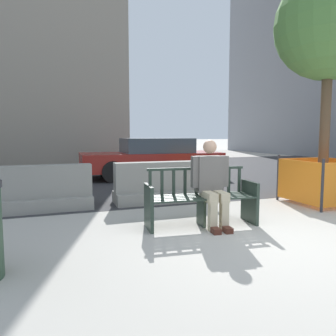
# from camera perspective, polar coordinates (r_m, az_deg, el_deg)

# --- Properties ---
(ground_plane) EXTENTS (200.00, 200.00, 0.00)m
(ground_plane) POSITION_cam_1_polar(r_m,az_deg,el_deg) (4.57, 21.98, -12.36)
(ground_plane) COLOR #B7B2A8
(street_asphalt) EXTENTS (120.00, 12.00, 0.01)m
(street_asphalt) POSITION_cam_1_polar(r_m,az_deg,el_deg) (12.35, -6.00, -0.72)
(street_asphalt) COLOR #333335
(street_asphalt) RESTS_ON ground
(street_bench) EXTENTS (1.73, 0.68, 0.88)m
(street_bench) POSITION_cam_1_polar(r_m,az_deg,el_deg) (5.08, 5.72, -5.54)
(street_bench) COLOR #28382D
(street_bench) RESTS_ON ground
(seated_person) EXTENTS (0.59, 0.75, 1.31)m
(seated_person) POSITION_cam_1_polar(r_m,az_deg,el_deg) (5.03, 7.56, -2.28)
(seated_person) COLOR #66605B
(seated_person) RESTS_ON ground
(jersey_barrier_centre) EXTENTS (2.01, 0.70, 0.84)m
(jersey_barrier_centre) POSITION_cam_1_polar(r_m,az_deg,el_deg) (6.83, -0.97, -3.08)
(jersey_barrier_centre) COLOR gray
(jersey_barrier_centre) RESTS_ON ground
(jersey_barrier_left) EXTENTS (2.01, 0.72, 0.84)m
(jersey_barrier_left) POSITION_cam_1_polar(r_m,az_deg,el_deg) (6.49, -22.01, -3.97)
(jersey_barrier_left) COLOR gray
(jersey_barrier_left) RESTS_ON ground
(street_tree) EXTENTS (2.10, 2.10, 4.57)m
(street_tree) POSITION_cam_1_polar(r_m,az_deg,el_deg) (7.59, 26.32, 21.27)
(street_tree) COLOR brown
(street_tree) RESTS_ON ground
(construction_fence) EXTENTS (1.26, 1.26, 0.97)m
(construction_fence) POSITION_cam_1_polar(r_m,az_deg,el_deg) (7.34, 25.28, -1.87)
(construction_fence) COLOR #2D2D33
(construction_fence) RESTS_ON ground
(car_sedan_mid) EXTENTS (4.55, 2.03, 1.29)m
(car_sedan_mid) POSITION_cam_1_polar(r_m,az_deg,el_deg) (10.76, -2.73, 1.83)
(car_sedan_mid) COLOR maroon
(car_sedan_mid) RESTS_ON ground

